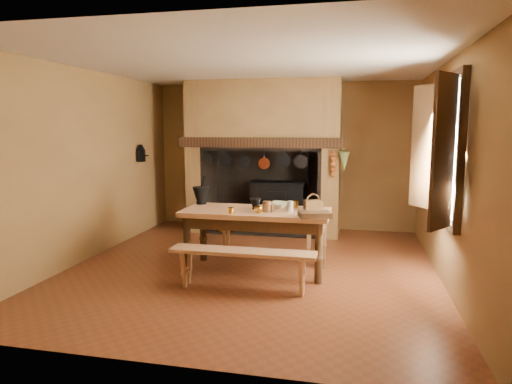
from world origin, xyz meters
The scene contains 28 objects.
floor centered at (0.00, 0.00, 0.00)m, with size 5.50×5.50×0.00m, color #602E17.
ceiling centered at (0.00, 0.00, 2.80)m, with size 5.50×5.50×0.00m, color silver.
back_wall centered at (0.00, 2.75, 1.40)m, with size 5.00×0.02×2.80m, color olive.
wall_left centered at (-2.50, 0.00, 1.40)m, with size 0.02×5.50×2.80m, color olive.
wall_right centered at (2.50, 0.00, 1.40)m, with size 0.02×5.50×2.80m, color olive.
wall_front centered at (0.00, -2.75, 1.40)m, with size 5.00×0.02×2.80m, color olive.
chimney_breast centered at (-0.30, 2.31, 1.81)m, with size 2.95×0.96×2.80m.
iron_range centered at (-0.04, 2.45, 0.48)m, with size 1.12×0.55×1.60m.
hearth_pans centered at (-1.05, 2.22, 0.09)m, with size 0.51×0.62×0.20m.
hanging_pans centered at (-0.34, 1.81, 1.36)m, with size 1.92×0.29×0.27m.
onion_string centered at (1.00, 1.79, 1.33)m, with size 0.12×0.10×0.46m, color #A94D1F, non-canonical shape.
herb_bunch centered at (1.18, 1.79, 1.38)m, with size 0.20×0.20×0.35m, color brown.
window centered at (2.35, -0.40, 1.70)m, with size 0.39×1.75×1.76m.
wall_coffee_mill centered at (-2.42, 1.55, 1.52)m, with size 0.23×0.16×0.31m.
work_table centered at (0.09, -0.14, 0.72)m, with size 1.97×0.87×0.85m.
bench_front centered at (0.09, -0.90, 0.37)m, with size 1.77×0.31×0.50m.
bench_back centered at (0.09, 0.62, 0.33)m, with size 1.58×0.28×0.44m.
mortar_large centered at (-0.80, 0.15, 0.99)m, with size 0.25×0.25×0.42m.
mortar_small centered at (0.07, -0.10, 0.94)m, with size 0.15×0.15×0.26m.
coffee_grinder centered at (0.29, -0.22, 0.92)m, with size 0.16×0.13×0.17m.
brass_mug_a centered at (-0.17, -0.49, 0.89)m, with size 0.08×0.08×0.09m, color #B58529.
brass_mug_b centered at (0.58, 0.13, 0.90)m, with size 0.09×0.09×0.10m, color #B58529.
mixing_bowl centered at (0.33, 0.05, 0.89)m, with size 0.33×0.33×0.08m, color beige.
stoneware_crock centered at (0.26, -0.26, 0.92)m, with size 0.11×0.11×0.14m, color #53331F.
glass_jar centered at (0.55, -0.19, 0.92)m, with size 0.08×0.08×0.14m, color beige.
wicker_basket centered at (0.83, 0.02, 0.92)m, with size 0.27×0.24×0.22m.
wooden_tray centered at (0.90, -0.47, 0.89)m, with size 0.39×0.28×0.07m, color #362311.
brass_cup centered at (0.16, -0.36, 0.90)m, with size 0.11×0.11×0.09m, color #B58529.
Camera 1 is at (1.39, -6.05, 1.95)m, focal length 32.00 mm.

